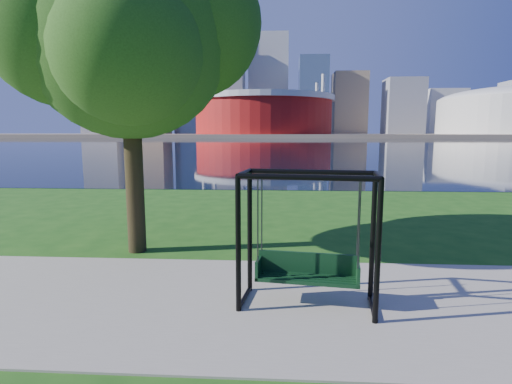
{
  "coord_description": "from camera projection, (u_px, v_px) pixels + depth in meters",
  "views": [
    {
      "loc": [
        0.15,
        -6.47,
        2.66
      ],
      "look_at": [
        -0.24,
        0.0,
        1.7
      ],
      "focal_mm": 28.0,
      "sensor_mm": 36.0,
      "label": 1
    }
  ],
  "objects": [
    {
      "name": "ground",
      "position": [
        270.0,
        291.0,
        6.79
      ],
      "size": [
        900.0,
        900.0,
        0.0
      ],
      "primitive_type": "plane",
      "color": "#1E5114",
      "rests_on": "ground"
    },
    {
      "name": "path",
      "position": [
        269.0,
        302.0,
        6.29
      ],
      "size": [
        120.0,
        4.0,
        0.03
      ],
      "primitive_type": "cube",
      "color": "#9E937F",
      "rests_on": "ground"
    },
    {
      "name": "river",
      "position": [
        280.0,
        143.0,
        107.5
      ],
      "size": [
        900.0,
        180.0,
        0.02
      ],
      "primitive_type": "cube",
      "color": "black",
      "rests_on": "ground"
    },
    {
      "name": "far_bank",
      "position": [
        280.0,
        135.0,
        308.78
      ],
      "size": [
        900.0,
        228.0,
        2.0
      ],
      "primitive_type": "cube",
      "color": "#937F60",
      "rests_on": "ground"
    },
    {
      "name": "stadium",
      "position": [
        264.0,
        113.0,
        237.34
      ],
      "size": [
        83.0,
        83.0,
        32.0
      ],
      "color": "maroon",
      "rests_on": "far_bank"
    },
    {
      "name": "skyline",
      "position": [
        275.0,
        91.0,
        317.15
      ],
      "size": [
        392.0,
        66.0,
        96.5
      ],
      "color": "gray",
      "rests_on": "far_bank"
    },
    {
      "name": "swing",
      "position": [
        308.0,
        243.0,
        6.05
      ],
      "size": [
        2.15,
        1.15,
        2.1
      ],
      "rotation": [
        0.0,
        0.0,
        -0.13
      ],
      "color": "black",
      "rests_on": "ground"
    },
    {
      "name": "park_tree",
      "position": [
        126.0,
        30.0,
        8.43
      ],
      "size": [
        5.59,
        5.05,
        6.94
      ],
      "color": "black",
      "rests_on": "ground"
    }
  ]
}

